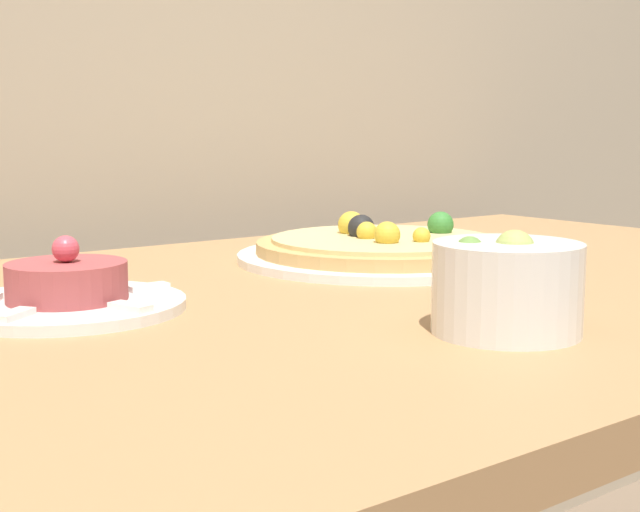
# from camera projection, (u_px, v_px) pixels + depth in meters

# --- Properties ---
(dining_table) EXTENTS (1.34, 0.84, 0.74)m
(dining_table) POSITION_uv_depth(u_px,v_px,m) (387.00, 365.00, 0.97)
(dining_table) COLOR #AD7F51
(dining_table) RESTS_ON ground_plane
(pizza_plate) EXTENTS (0.36, 0.36, 0.06)m
(pizza_plate) POSITION_uv_depth(u_px,v_px,m) (383.00, 249.00, 1.11)
(pizza_plate) COLOR white
(pizza_plate) RESTS_ON dining_table
(tartare_plate) EXTENTS (0.21, 0.21, 0.07)m
(tartare_plate) POSITION_uv_depth(u_px,v_px,m) (67.00, 293.00, 0.81)
(tartare_plate) COLOR white
(tartare_plate) RESTS_ON dining_table
(small_bowl) EXTENTS (0.12, 0.12, 0.08)m
(small_bowl) POSITION_uv_depth(u_px,v_px,m) (507.00, 286.00, 0.72)
(small_bowl) COLOR white
(small_bowl) RESTS_ON dining_table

